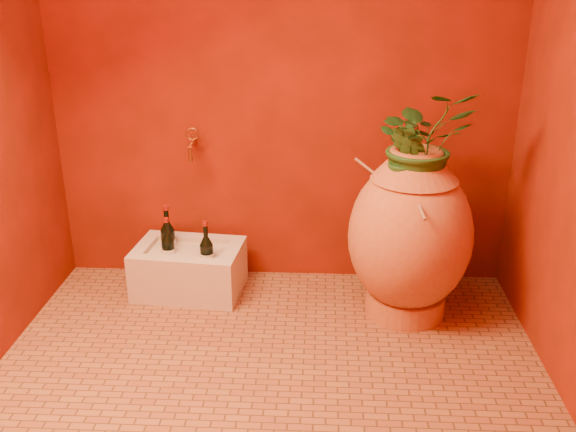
# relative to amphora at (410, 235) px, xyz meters

# --- Properties ---
(floor) EXTENTS (2.50, 2.50, 0.00)m
(floor) POSITION_rel_amphora_xyz_m (-0.67, -0.58, -0.44)
(floor) COLOR brown
(floor) RESTS_ON ground
(wall_back) EXTENTS (2.50, 0.02, 2.50)m
(wall_back) POSITION_rel_amphora_xyz_m (-0.67, 0.42, 0.81)
(wall_back) COLOR #521604
(wall_back) RESTS_ON ground
(amphora) EXTENTS (0.68, 0.68, 0.89)m
(amphora) POSITION_rel_amphora_xyz_m (0.00, 0.00, 0.00)
(amphora) COLOR #B76633
(amphora) RESTS_ON floor
(stone_basin) EXTENTS (0.61, 0.45, 0.27)m
(stone_basin) POSITION_rel_amphora_xyz_m (-1.17, 0.17, -0.31)
(stone_basin) COLOR beige
(stone_basin) RESTS_ON floor
(wine_bottle_a) EXTENTS (0.07, 0.07, 0.30)m
(wine_bottle_a) POSITION_rel_amphora_xyz_m (-1.27, 0.15, -0.19)
(wine_bottle_a) COLOR black
(wine_bottle_a) RESTS_ON stone_basin
(wine_bottle_b) EXTENTS (0.07, 0.07, 0.30)m
(wine_bottle_b) POSITION_rel_amphora_xyz_m (-1.05, 0.10, -0.19)
(wine_bottle_b) COLOR black
(wine_bottle_b) RESTS_ON stone_basin
(wine_bottle_c) EXTENTS (0.08, 0.08, 0.33)m
(wine_bottle_c) POSITION_rel_amphora_xyz_m (-1.29, 0.24, -0.17)
(wine_bottle_c) COLOR black
(wine_bottle_c) RESTS_ON stone_basin
(wall_tap) EXTENTS (0.07, 0.15, 0.17)m
(wall_tap) POSITION_rel_amphora_xyz_m (-1.15, 0.33, 0.37)
(wall_tap) COLOR #9C5E24
(wall_tap) RESTS_ON wall_back
(plant_main) EXTENTS (0.55, 0.51, 0.52)m
(plant_main) POSITION_rel_amphora_xyz_m (0.02, 0.01, 0.48)
(plant_main) COLOR #1E4E1C
(plant_main) RESTS_ON amphora
(plant_side) EXTENTS (0.23, 0.25, 0.36)m
(plant_side) POSITION_rel_amphora_xyz_m (-0.05, -0.07, 0.41)
(plant_side) COLOR #1E4E1C
(plant_side) RESTS_ON amphora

